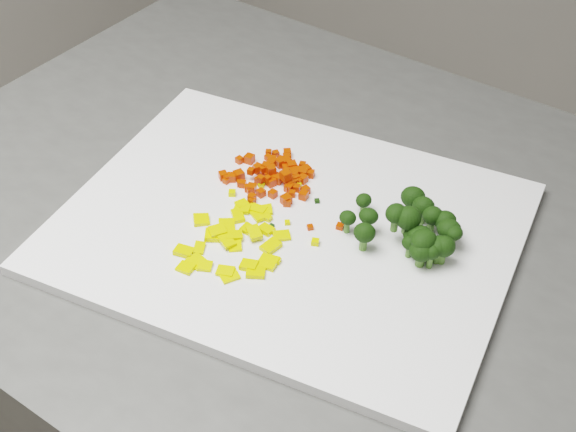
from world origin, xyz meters
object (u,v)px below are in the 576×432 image
Objects in this scene: carrot_pile at (268,169)px; broccoli_pile at (400,211)px; pepper_pile at (234,237)px; cutting_board at (288,227)px.

carrot_pile is 0.83× the size of broccoli_pile.
carrot_pile is 0.11m from pepper_pile.
cutting_board is 3.75× the size of broccoli_pile.
broccoli_pile reaches higher than carrot_pile.
pepper_pile is (0.03, -0.11, -0.01)m from carrot_pile.
pepper_pile is (-0.03, -0.06, 0.01)m from cutting_board.
pepper_pile is at bearing -115.53° from cutting_board.
carrot_pile is at bearing -177.89° from broccoli_pile.
broccoli_pile reaches higher than pepper_pile.
broccoli_pile is at bearing 40.73° from pepper_pile.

